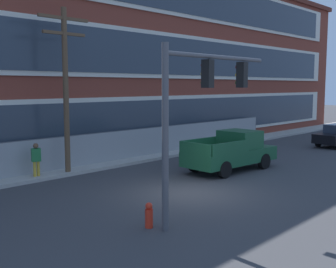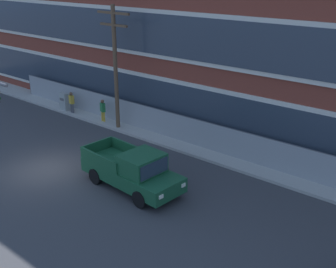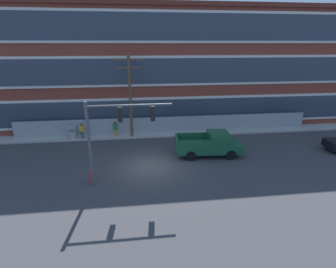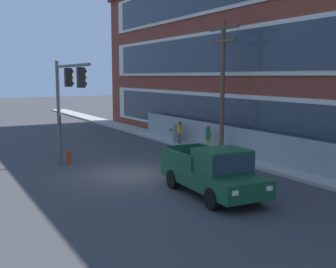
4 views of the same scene
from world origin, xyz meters
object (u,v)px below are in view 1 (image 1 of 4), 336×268
(utility_pole_near_corner, at_px, (66,83))
(traffic_signal_mast, at_px, (199,97))
(fire_hydrant, at_px, (149,215))
(pickup_truck_dark_green, at_px, (232,152))
(pedestrian_near_cabinet, at_px, (36,159))

(utility_pole_near_corner, bearing_deg, traffic_signal_mast, -95.89)
(utility_pole_near_corner, distance_m, fire_hydrant, 9.61)
(pickup_truck_dark_green, xyz_separation_m, fire_hydrant, (-9.01, -3.20, -0.56))
(pedestrian_near_cabinet, relative_size, fire_hydrant, 2.17)
(pickup_truck_dark_green, distance_m, utility_pole_near_corner, 8.88)
(traffic_signal_mast, bearing_deg, pickup_truck_dark_green, 27.01)
(traffic_signal_mast, bearing_deg, pedestrian_near_cabinet, 94.30)
(utility_pole_near_corner, xyz_separation_m, fire_hydrant, (-2.64, -8.31, -4.05))
(traffic_signal_mast, distance_m, fire_hydrant, 3.97)
(pickup_truck_dark_green, height_order, utility_pole_near_corner, utility_pole_near_corner)
(traffic_signal_mast, xyz_separation_m, pedestrian_near_cabinet, (-0.67, 8.96, -2.95))
(pedestrian_near_cabinet, bearing_deg, traffic_signal_mast, -85.70)
(pedestrian_near_cabinet, height_order, fire_hydrant, pedestrian_near_cabinet)
(pickup_truck_dark_green, distance_m, pedestrian_near_cabinet, 9.53)
(traffic_signal_mast, height_order, pedestrian_near_cabinet, traffic_signal_mast)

